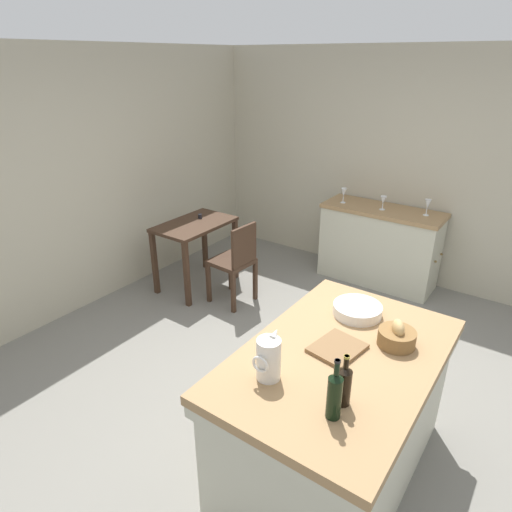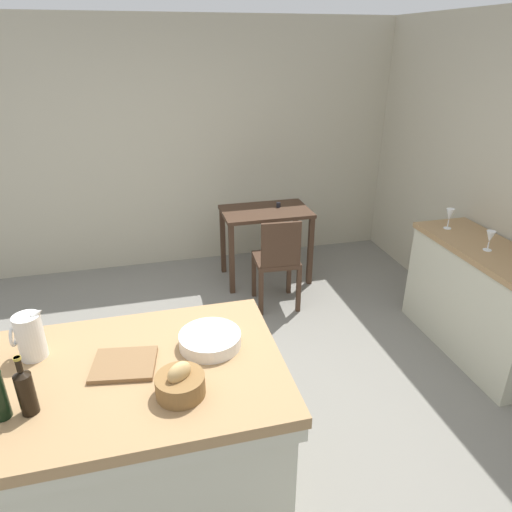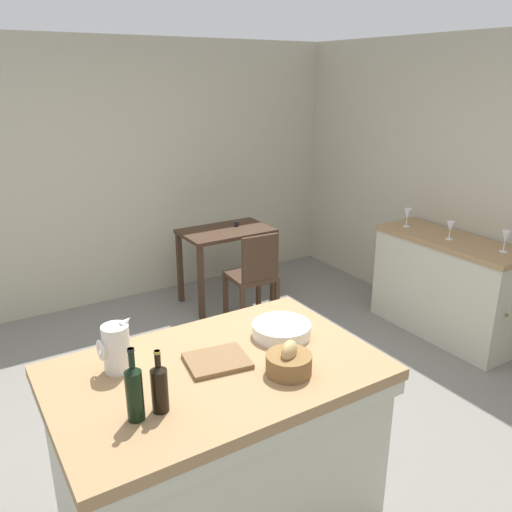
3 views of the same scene
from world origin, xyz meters
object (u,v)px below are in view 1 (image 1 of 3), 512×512
(island_table, at_px, (335,410))
(wine_glass_middle, at_px, (344,193))
(side_cabinet, at_px, (379,245))
(cutting_board, at_px, (337,348))
(wash_bowl, at_px, (357,310))
(wooden_chair, at_px, (236,260))
(writing_desk, at_px, (195,234))
(pitcher, at_px, (268,359))
(bread_basket, at_px, (397,336))
(wine_glass_left, at_px, (383,200))
(wine_bottle_dark, at_px, (344,384))
(wine_glass_far_left, at_px, (428,205))
(wine_bottle_amber, at_px, (334,394))

(island_table, bearing_deg, wine_glass_middle, 25.15)
(side_cabinet, xyz_separation_m, cutting_board, (-2.70, -0.75, 0.46))
(wash_bowl, bearing_deg, wooden_chair, 62.75)
(side_cabinet, height_order, writing_desk, side_cabinet)
(writing_desk, relative_size, pitcher, 3.24)
(bread_basket, bearing_deg, side_cabinet, 22.33)
(bread_basket, bearing_deg, island_table, 140.08)
(writing_desk, bearing_deg, island_table, -119.78)
(side_cabinet, bearing_deg, wine_glass_left, -179.35)
(side_cabinet, xyz_separation_m, wine_bottle_dark, (-3.08, -0.96, 0.57))
(wine_glass_far_left, bearing_deg, wine_bottle_amber, -171.12)
(writing_desk, xyz_separation_m, wine_bottle_amber, (-1.86, -2.62, 0.39))
(bread_basket, distance_m, wine_glass_left, 2.61)
(cutting_board, bearing_deg, wash_bowl, 8.83)
(wine_glass_left, bearing_deg, wine_glass_middle, 92.01)
(writing_desk, distance_m, wine_glass_far_left, 2.55)
(wine_bottle_dark, bearing_deg, wine_glass_middle, 25.34)
(island_table, xyz_separation_m, wooden_chair, (1.34, 1.82, 0.01))
(wooden_chair, relative_size, pitcher, 3.29)
(island_table, xyz_separation_m, wine_bottle_dark, (-0.36, -0.18, 0.53))
(wash_bowl, height_order, wine_bottle_dark, wine_bottle_dark)
(pitcher, bearing_deg, bread_basket, -33.57)
(island_table, relative_size, bread_basket, 7.14)
(writing_desk, distance_m, cutting_board, 2.79)
(pitcher, xyz_separation_m, wine_glass_far_left, (3.18, 0.10, -0.00))
(wooden_chair, bearing_deg, side_cabinet, -37.15)
(wash_bowl, xyz_separation_m, wine_glass_far_left, (2.31, 0.22, 0.08))
(cutting_board, height_order, wine_glass_middle, wine_glass_middle)
(island_table, xyz_separation_m, side_cabinet, (2.72, 0.78, -0.03))
(side_cabinet, distance_m, cutting_board, 2.84)
(cutting_board, relative_size, wine_glass_far_left, 1.70)
(island_table, height_order, pitcher, pitcher)
(island_table, bearing_deg, writing_desk, 60.22)
(side_cabinet, distance_m, wooden_chair, 1.73)
(wash_bowl, height_order, cutting_board, wash_bowl)
(island_table, bearing_deg, pitcher, 151.21)
(island_table, relative_size, cutting_board, 5.29)
(bread_basket, height_order, wine_glass_middle, wine_glass_middle)
(wine_glass_far_left, bearing_deg, wine_glass_middle, 96.49)
(wash_bowl, height_order, wine_glass_left, wine_glass_left)
(side_cabinet, height_order, wine_glass_left, wine_glass_left)
(island_table, relative_size, wine_glass_left, 10.15)
(wine_bottle_amber, bearing_deg, wine_glass_middle, 24.58)
(wine_glass_far_left, bearing_deg, island_table, -173.32)
(island_table, xyz_separation_m, bread_basket, (0.27, -0.23, 0.48))
(wash_bowl, relative_size, wine_glass_middle, 1.84)
(island_table, distance_m, wine_glass_left, 2.84)
(wooden_chair, bearing_deg, wine_glass_far_left, -46.49)
(bread_basket, distance_m, wine_bottle_amber, 0.74)
(wooden_chair, distance_m, wine_glass_far_left, 2.13)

